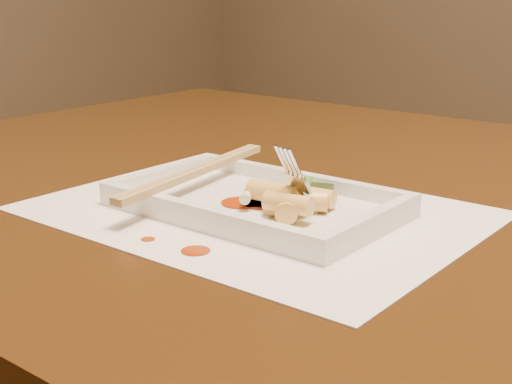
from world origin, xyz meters
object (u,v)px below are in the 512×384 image
Objects in this scene: plate_base at (256,206)px; fork at (331,131)px; placemat at (256,211)px; chopstick_a at (192,171)px; table at (397,284)px.

plate_base is 1.86× the size of fork.
placemat is 2.86× the size of fork.
fork is at bearing 14.42° from plate_base.
placemat is 0.11m from fork.
chopstick_a is 1.76× the size of fork.
table is at bearing 41.70° from chopstick_a.
chopstick_a is (-0.08, 0.00, 0.03)m from placemat.
chopstick_a is (-0.16, -0.14, 0.13)m from table.
plate_base is 0.11m from fork.
fork is at bearing 14.42° from placemat.
table is at bearing 85.85° from fork.
chopstick_a reaches higher than table.
table is 0.25m from chopstick_a.
chopstick_a is at bearing 180.00° from plate_base.
placemat reaches higher than table.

